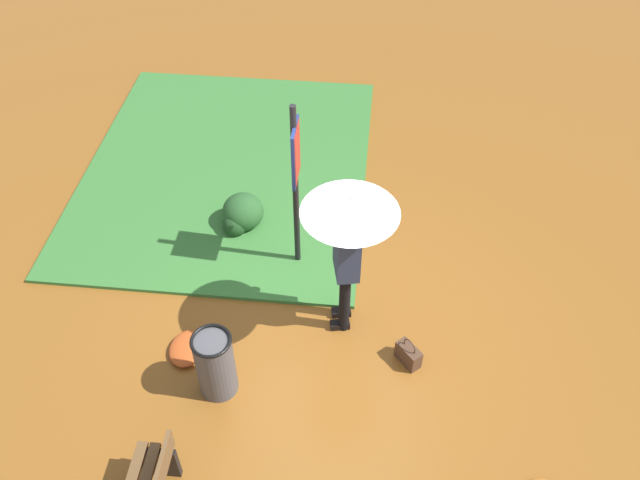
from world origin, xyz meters
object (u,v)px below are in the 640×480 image
at_px(info_sign_post, 296,172).
at_px(handbag, 408,354).
at_px(trash_bin, 215,364).
at_px(person_with_umbrella, 348,230).

xyz_separation_m(info_sign_post, handbag, (1.37, 1.37, -1.32)).
bearing_deg(handbag, info_sign_post, -134.89).
distance_m(info_sign_post, trash_bin, 2.24).
height_order(handbag, trash_bin, trash_bin).
xyz_separation_m(person_with_umbrella, info_sign_post, (-0.96, -0.65, -0.11)).
xyz_separation_m(info_sign_post, trash_bin, (1.89, -0.61, -1.03)).
bearing_deg(info_sign_post, trash_bin, -17.78).
height_order(person_with_umbrella, info_sign_post, info_sign_post).
relative_size(person_with_umbrella, handbag, 5.53).
relative_size(info_sign_post, handbag, 6.22).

